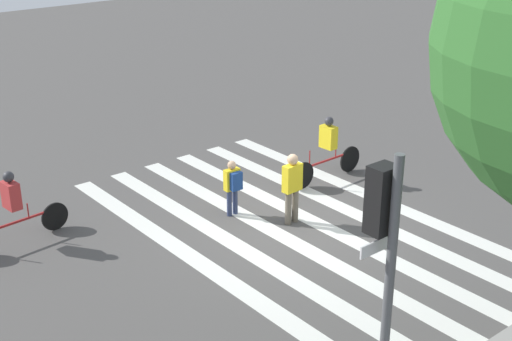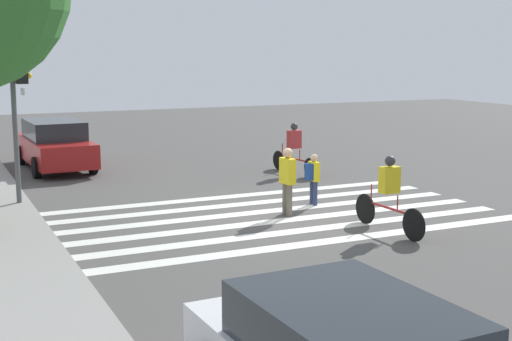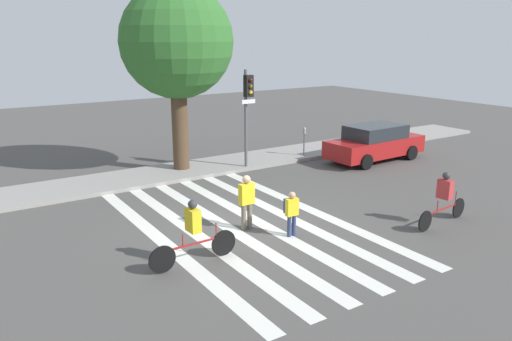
{
  "view_description": "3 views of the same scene",
  "coord_description": "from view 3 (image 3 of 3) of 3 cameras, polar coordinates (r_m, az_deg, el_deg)",
  "views": [
    {
      "loc": [
        9.17,
        9.91,
        6.8
      ],
      "look_at": [
        0.61,
        -0.58,
        1.27
      ],
      "focal_mm": 50.0,
      "sensor_mm": 36.0,
      "label": 1
    },
    {
      "loc": [
        -14.27,
        7.21,
        3.76
      ],
      "look_at": [
        -0.31,
        0.67,
        1.15
      ],
      "focal_mm": 50.0,
      "sensor_mm": 36.0,
      "label": 2
    },
    {
      "loc": [
        -7.09,
        -11.39,
        5.29
      ],
      "look_at": [
        0.79,
        0.62,
        1.39
      ],
      "focal_mm": 35.0,
      "sensor_mm": 36.0,
      "label": 3
    }
  ],
  "objects": [
    {
      "name": "street_tree",
      "position": [
        19.57,
        -9.06,
        14.19
      ],
      "size": [
        4.29,
        4.29,
        7.22
      ],
      "color": "#4C3826",
      "rests_on": "ground_plane"
    },
    {
      "name": "parking_meter",
      "position": [
        22.05,
        5.54,
        4.02
      ],
      "size": [
        0.15,
        0.15,
        1.41
      ],
      "color": "#515456",
      "rests_on": "ground_plane"
    },
    {
      "name": "ground_plane",
      "position": [
        14.42,
        -1.27,
        -6.33
      ],
      "size": [
        60.0,
        60.0,
        0.0
      ],
      "primitive_type": "plane",
      "color": "#4C4947"
    },
    {
      "name": "crosswalk_stripes",
      "position": [
        14.42,
        -1.27,
        -6.31
      ],
      "size": [
        5.28,
        10.0,
        0.01
      ],
      "color": "silver",
      "rests_on": "ground_plane"
    },
    {
      "name": "pedestrian_adult_blue_shirt",
      "position": [
        13.9,
        -1.08,
        -3.28
      ],
      "size": [
        0.45,
        0.23,
        1.57
      ],
      "rotation": [
        0.0,
        0.0,
        3.21
      ],
      "color": "#6B6051",
      "rests_on": "ground_plane"
    },
    {
      "name": "sidewalk_curb",
      "position": [
        19.72,
        -10.95,
        -0.45
      ],
      "size": [
        36.0,
        2.5,
        0.14
      ],
      "color": "gray",
      "rests_on": "ground_plane"
    },
    {
      "name": "pedestrian_adult_tall_backpack",
      "position": [
        13.5,
        4.04,
        -4.54
      ],
      "size": [
        0.36,
        0.3,
        1.26
      ],
      "rotation": [
        0.0,
        0.0,
        3.08
      ],
      "color": "navy",
      "rests_on": "ground_plane"
    },
    {
      "name": "cyclist_mid_street",
      "position": [
        15.23,
        20.72,
        -2.75
      ],
      "size": [
        2.35,
        0.42,
        1.57
      ],
      "rotation": [
        0.0,
        0.0,
        0.1
      ],
      "color": "black",
      "rests_on": "ground_plane"
    },
    {
      "name": "cyclist_far_lane",
      "position": [
        11.9,
        -7.16,
        -6.77
      ],
      "size": [
        2.31,
        0.41,
        1.62
      ],
      "rotation": [
        0.0,
        0.0,
        0.03
      ],
      "color": "black",
      "rests_on": "ground_plane"
    },
    {
      "name": "car_parked_far_curb",
      "position": [
        22.26,
        13.44,
        3.11
      ],
      "size": [
        4.68,
        2.01,
        1.57
      ],
      "rotation": [
        0.0,
        0.0,
        0.03
      ],
      "color": "maroon",
      "rests_on": "ground_plane"
    },
    {
      "name": "traffic_light",
      "position": [
        19.7,
        -0.97,
        7.96
      ],
      "size": [
        0.6,
        0.5,
        4.02
      ],
      "color": "#515456",
      "rests_on": "ground_plane"
    }
  ]
}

